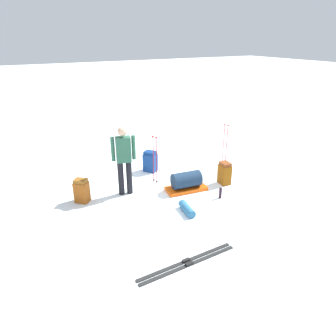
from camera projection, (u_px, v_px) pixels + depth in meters
ground_plane at (168, 194)px, 7.58m from camera, size 80.00×80.00×0.00m
skier_standing at (124, 157)px, 7.25m from camera, size 0.30×0.55×1.70m
ski_pair_near at (188, 263)px, 5.28m from camera, size 0.20×1.89×0.05m
backpack_large_dark at (225, 173)px, 8.02m from camera, size 0.33×0.27×0.60m
backpack_bright at (82, 191)px, 7.14m from camera, size 0.38×0.39×0.58m
backpack_small_spare at (150, 162)px, 8.76m from camera, size 0.44×0.42×0.59m
ski_poles_planted_near at (155, 158)px, 7.89m from camera, size 0.18×0.10×1.28m
ski_poles_planted_far at (225, 145)px, 8.76m from camera, size 0.17×0.10×1.32m
gear_sled at (186, 182)px, 7.69m from camera, size 0.58×1.07×0.49m
sleeping_mat_rolled at (187, 209)px, 6.77m from camera, size 0.57×0.26×0.18m
thermos_bottle at (220, 193)px, 7.36m from camera, size 0.07×0.07×0.26m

